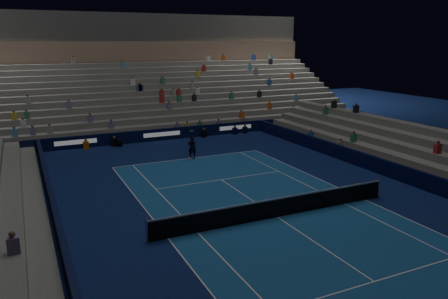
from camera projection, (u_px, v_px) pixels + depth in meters
The scene contains 9 objects.
ground at pixel (277, 217), 20.89m from camera, with size 90.00×90.00×0.00m, color #0C1948.
court_surface at pixel (277, 217), 20.89m from camera, with size 10.97×23.77×0.01m, color navy.
sponsor_barrier_far at pixel (162, 134), 37.00m from camera, with size 44.00×0.25×1.00m, color black.
sponsor_barrier_east at pixel (422, 180), 24.78m from camera, with size 0.25×37.00×1.00m, color black.
sponsor_barrier_west at pixel (63, 247), 16.75m from camera, with size 0.25×37.00×1.00m, color #080E32.
grandstand_main at pixel (133, 90), 44.55m from camera, with size 44.00×15.20×11.20m.
tennis_net at pixel (277, 207), 20.76m from camera, with size 12.90×0.10×1.10m.
tennis_player at pixel (192, 147), 31.06m from camera, with size 0.61×0.40×1.67m, color black.
broadcast_camera at pixel (119, 143), 34.90m from camera, with size 0.42×0.85×0.53m.
Camera 1 is at (-10.62, -16.53, 8.22)m, focal length 34.87 mm.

